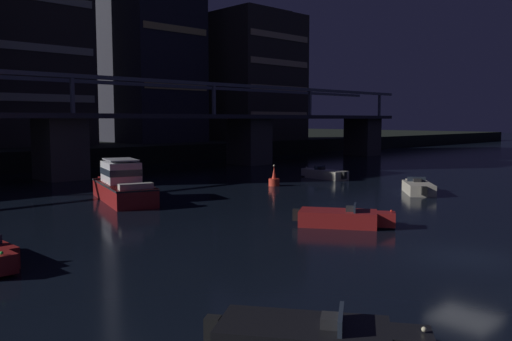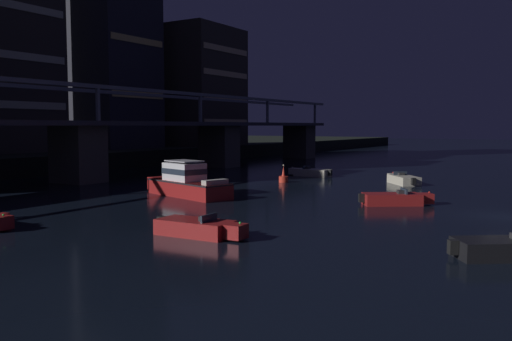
{
  "view_description": "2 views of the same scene",
  "coord_description": "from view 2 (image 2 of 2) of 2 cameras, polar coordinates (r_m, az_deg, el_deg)",
  "views": [
    {
      "loc": [
        -20.12,
        -9.03,
        5.47
      ],
      "look_at": [
        1.28,
        13.48,
        2.44
      ],
      "focal_mm": 36.97,
      "sensor_mm": 36.0,
      "label": 1
    },
    {
      "loc": [
        -35.66,
        -4.2,
        5.53
      ],
      "look_at": [
        -2.01,
        16.54,
        2.26
      ],
      "focal_mm": 37.99,
      "sensor_mm": 36.0,
      "label": 2
    }
  ],
  "objects": [
    {
      "name": "tower_central",
      "position": [
        75.12,
        -25.39,
        12.95
      ],
      "size": [
        13.28,
        8.39,
        29.59
      ],
      "color": "#38332D",
      "rests_on": "far_riverbank"
    },
    {
      "name": "ground_plane",
      "position": [
        36.33,
        24.69,
        -4.46
      ],
      "size": [
        400.0,
        400.0,
        0.0
      ],
      "primitive_type": "plane",
      "color": "black"
    },
    {
      "name": "speedboat_mid_right",
      "position": [
        25.17,
        25.02,
        -7.44
      ],
      "size": [
        3.91,
        4.74,
        1.16
      ],
      "color": "black",
      "rests_on": "ground"
    },
    {
      "name": "tower_east_low",
      "position": [
        93.96,
        -6.22,
        8.79
      ],
      "size": [
        13.35,
        12.22,
        20.34
      ],
      "color": "#38332D",
      "rests_on": "far_riverbank"
    },
    {
      "name": "channel_buoy",
      "position": [
        53.04,
        2.91,
        -0.74
      ],
      "size": [
        0.9,
        0.9,
        1.76
      ],
      "color": "red",
      "rests_on": "ground"
    },
    {
      "name": "speedboat_far_left",
      "position": [
        39.16,
        14.42,
        -2.92
      ],
      "size": [
        3.85,
        4.77,
        1.16
      ],
      "color": "maroon",
      "rests_on": "ground"
    },
    {
      "name": "speedboat_near_right",
      "position": [
        27.47,
        -6.06,
        -6.02
      ],
      "size": [
        1.96,
        5.21,
        1.16
      ],
      "color": "maroon",
      "rests_on": "ground"
    },
    {
      "name": "speedboat_mid_left",
      "position": [
        59.67,
        5.8,
        -0.21
      ],
      "size": [
        2.13,
        5.23,
        1.16
      ],
      "color": "beige",
      "rests_on": "ground"
    },
    {
      "name": "river_bridge",
      "position": [
        55.33,
        -18.24,
        3.07
      ],
      "size": [
        100.19,
        6.4,
        9.38
      ],
      "color": "#4C4944",
      "rests_on": "ground"
    },
    {
      "name": "speedboat_near_center",
      "position": [
        53.35,
        15.2,
        -0.93
      ],
      "size": [
        4.59,
        4.14,
        1.16
      ],
      "color": "beige",
      "rests_on": "ground"
    },
    {
      "name": "tower_east_tall",
      "position": [
        86.41,
        -15.55,
        15.39
      ],
      "size": [
        11.17,
        12.79,
        39.41
      ],
      "color": "#282833",
      "rests_on": "far_riverbank"
    },
    {
      "name": "cabin_cruiser_near_left",
      "position": [
        43.09,
        -7.35,
        -1.27
      ],
      "size": [
        4.87,
        9.35,
        2.79
      ],
      "color": "maroon",
      "rests_on": "ground"
    }
  ]
}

